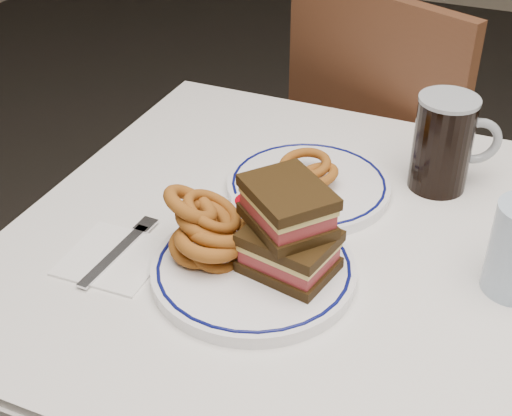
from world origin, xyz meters
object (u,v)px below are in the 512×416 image
at_px(reuben_sandwich, 288,229).
at_px(beer_mug, 445,143).
at_px(main_plate, 254,269).
at_px(far_plate, 308,185).
at_px(chair_far, 395,167).

relative_size(reuben_sandwich, beer_mug, 0.96).
distance_m(main_plate, beer_mug, 0.39).
height_order(reuben_sandwich, beer_mug, beer_mug).
distance_m(beer_mug, far_plate, 0.23).
bearing_deg(main_plate, reuben_sandwich, 23.51).
relative_size(main_plate, far_plate, 1.07).
height_order(chair_far, far_plate, chair_far).
bearing_deg(beer_mug, main_plate, -119.42).
xyz_separation_m(chair_far, main_plate, (-0.04, -0.75, 0.24)).
bearing_deg(chair_far, far_plate, -94.96).
height_order(reuben_sandwich, far_plate, reuben_sandwich).
bearing_deg(chair_far, main_plate, -93.14).
bearing_deg(reuben_sandwich, far_plate, 101.97).
xyz_separation_m(beer_mug, far_plate, (-0.19, -0.10, -0.07)).
height_order(main_plate, reuben_sandwich, reuben_sandwich).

